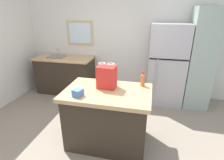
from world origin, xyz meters
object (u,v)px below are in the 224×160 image
small_box (78,93)px  bottle (143,80)px  refrigerator (167,65)px  tall_cabinet (200,60)px  kitchen_island (108,117)px  shopping_bag (107,77)px

small_box → bottle: (0.83, 0.55, 0.05)m
refrigerator → tall_cabinet: tall_cabinet is taller
tall_cabinet → kitchen_island: bearing=-134.1°
refrigerator → small_box: refrigerator is taller
refrigerator → bottle: (-0.44, -1.33, 0.13)m
refrigerator → shopping_bag: (-0.96, -1.51, 0.20)m
tall_cabinet → bottle: size_ratio=9.11×
kitchen_island → refrigerator: 1.91m
shopping_bag → small_box: (-0.31, -0.36, -0.12)m
kitchen_island → small_box: small_box is taller
tall_cabinet → shopping_bag: bearing=-136.7°
refrigerator → small_box: size_ratio=13.95×
kitchen_island → shopping_bag: 0.63m
refrigerator → shopping_bag: bearing=-122.3°
shopping_bag → bottle: 0.56m
shopping_bag → bottle: (0.52, 0.19, -0.07)m
refrigerator → small_box: (-1.26, -1.88, 0.08)m
small_box → bottle: size_ratio=0.55×
kitchen_island → small_box: bearing=-143.2°
refrigerator → tall_cabinet: size_ratio=0.85×
refrigerator → tall_cabinet: bearing=0.0°
tall_cabinet → refrigerator: bearing=-180.0°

